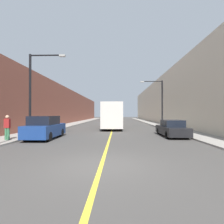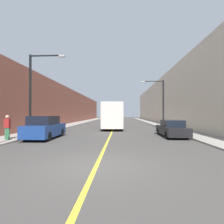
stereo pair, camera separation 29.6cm
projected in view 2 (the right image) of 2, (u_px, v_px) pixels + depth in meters
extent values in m
plane|color=#3F3D3A|center=(97.00, 165.00, 6.68)|extent=(200.00, 200.00, 0.00)
cube|color=gray|center=(80.00, 123.00, 37.01)|extent=(2.65, 72.00, 0.11)
cube|color=gray|center=(153.00, 123.00, 36.27)|extent=(2.65, 72.00, 0.11)
cube|color=brown|center=(64.00, 107.00, 37.21)|extent=(4.00, 72.00, 6.96)
cube|color=beige|center=(169.00, 101.00, 36.15)|extent=(4.00, 72.00, 9.27)
cube|color=gold|center=(116.00, 123.00, 36.64)|extent=(0.16, 72.00, 0.01)
cube|color=silver|center=(114.00, 115.00, 24.14)|extent=(2.49, 10.35, 3.01)
cube|color=black|center=(112.00, 110.00, 19.00)|extent=(2.12, 0.04, 1.36)
cylinder|color=black|center=(105.00, 126.00, 20.97)|extent=(0.55, 1.00, 1.00)
cylinder|color=black|center=(121.00, 126.00, 20.87)|extent=(0.55, 1.00, 1.00)
cylinder|color=black|center=(108.00, 123.00, 27.38)|extent=(0.55, 1.00, 1.00)
cylinder|color=black|center=(121.00, 123.00, 27.28)|extent=(0.55, 1.00, 1.00)
cube|color=navy|center=(45.00, 130.00, 13.97)|extent=(1.91, 4.43, 0.91)
cube|color=black|center=(44.00, 120.00, 13.76)|extent=(1.68, 2.44, 0.69)
cube|color=black|center=(31.00, 131.00, 11.79)|extent=(1.62, 0.04, 0.41)
cylinder|color=black|center=(27.00, 136.00, 12.63)|extent=(0.42, 0.68, 0.68)
cylinder|color=black|center=(47.00, 136.00, 12.56)|extent=(0.42, 0.68, 0.68)
cylinder|color=black|center=(44.00, 132.00, 15.37)|extent=(0.42, 0.68, 0.68)
cylinder|color=black|center=(60.00, 132.00, 15.30)|extent=(0.42, 0.68, 0.68)
cube|color=black|center=(171.00, 130.00, 15.18)|extent=(1.76, 4.70, 0.68)
cube|color=black|center=(172.00, 123.00, 14.95)|extent=(1.55, 2.11, 0.58)
cube|color=black|center=(181.00, 132.00, 12.87)|extent=(1.49, 0.04, 0.31)
cylinder|color=black|center=(168.00, 135.00, 13.76)|extent=(0.39, 0.62, 0.62)
cylinder|color=black|center=(186.00, 135.00, 13.69)|extent=(0.39, 0.62, 0.62)
cylinder|color=black|center=(160.00, 131.00, 16.67)|extent=(0.39, 0.62, 0.62)
cylinder|color=black|center=(174.00, 131.00, 16.60)|extent=(0.39, 0.62, 0.62)
cylinder|color=black|center=(30.00, 95.00, 14.70)|extent=(0.20, 0.20, 6.85)
cylinder|color=black|center=(46.00, 56.00, 14.66)|extent=(2.72, 0.12, 0.12)
cube|color=#999993|center=(62.00, 56.00, 14.60)|extent=(0.50, 0.24, 0.16)
cylinder|color=black|center=(163.00, 104.00, 23.48)|extent=(0.20, 0.20, 6.35)
cylinder|color=black|center=(153.00, 81.00, 23.57)|extent=(2.72, 0.12, 0.12)
cube|color=#999993|center=(143.00, 82.00, 23.63)|extent=(0.50, 0.24, 0.16)
cylinder|color=#336B47|center=(6.00, 134.00, 12.64)|extent=(0.18, 0.18, 0.85)
cylinder|color=#336B47|center=(8.00, 134.00, 12.63)|extent=(0.18, 0.18, 0.85)
cube|color=maroon|center=(7.00, 123.00, 12.64)|extent=(0.39, 0.21, 0.67)
sphere|color=tan|center=(7.00, 117.00, 12.65)|extent=(0.25, 0.25, 0.25)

